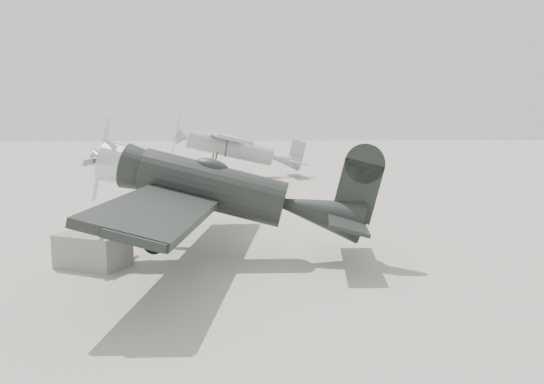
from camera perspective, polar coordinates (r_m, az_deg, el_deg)
The scene contains 4 objects.
ground at distance 18.66m, azimuth -3.03°, elevation -4.65°, with size 160.00×160.00×0.00m, color gray.
lowwing_monoplane at distance 15.34m, azimuth -4.95°, elevation 0.05°, with size 8.25×11.54×3.71m.
highwing_monoplane at distance 36.73m, azimuth -3.96°, elevation 5.07°, with size 9.07×12.74×3.60m.
equipment_block at distance 15.45m, azimuth -18.71°, elevation -5.96°, with size 1.84×1.15×0.92m, color slate.
Camera 1 is at (0.12, -18.22, 4.05)m, focal length 35.00 mm.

